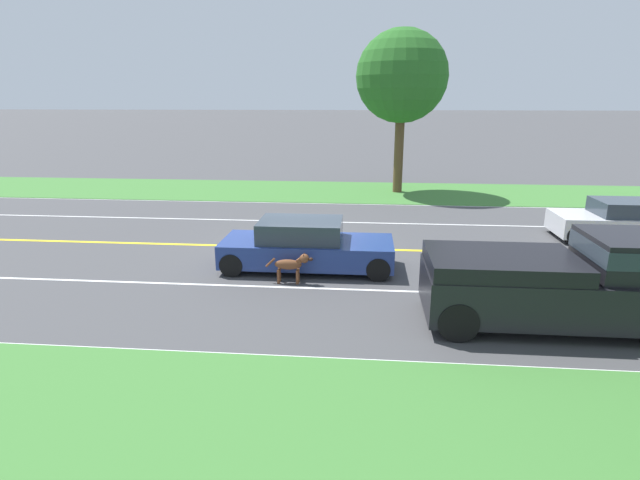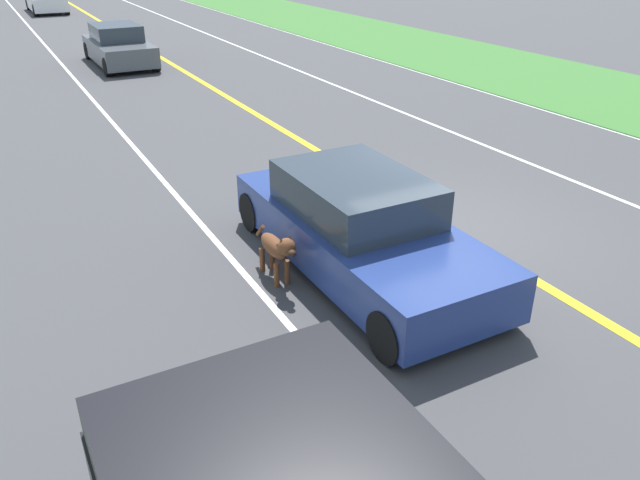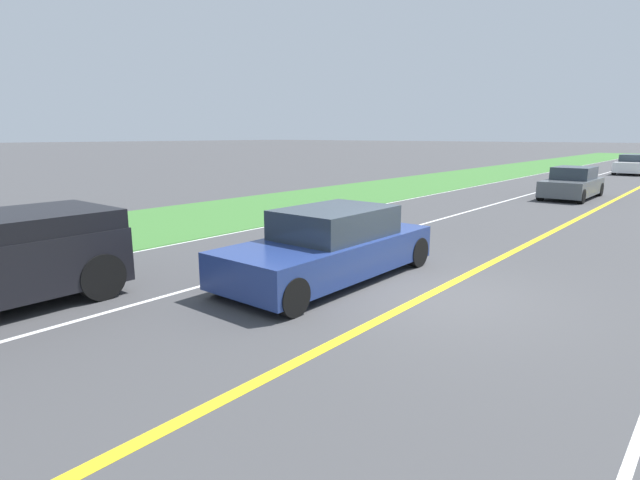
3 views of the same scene
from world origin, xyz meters
TOP-DOWN VIEW (x-y plane):
  - ground_plane at (0.00, 0.00)m, footprint 400.00×400.00m
  - centre_divider_line at (0.00, 0.00)m, footprint 0.18×160.00m
  - lane_edge_line_right at (7.00, 0.00)m, footprint 0.14×160.00m
  - lane_dash_same_dir at (3.50, 0.00)m, footprint 0.10×160.00m
  - grass_verge_right at (10.00, 0.00)m, footprint 6.00×160.00m
  - ego_car at (1.97, 0.35)m, footprint 1.89×4.71m
  - dog at (3.15, 0.14)m, footprint 0.24×1.23m
  - car_trailing_near at (1.64, -16.40)m, footprint 1.80×4.24m
  - car_trailing_mid at (1.89, -34.24)m, footprint 1.86×4.44m

SIDE VIEW (x-z plane):
  - ground_plane at x=0.00m, z-range 0.00..0.00m
  - centre_divider_line at x=0.00m, z-range 0.00..0.01m
  - lane_edge_line_right at x=7.00m, z-range 0.00..0.01m
  - lane_dash_same_dir at x=3.50m, z-range 0.00..0.01m
  - grass_verge_right at x=10.00m, z-range 0.00..0.03m
  - dog at x=3.15m, z-range 0.10..0.91m
  - car_trailing_near at x=1.64m, z-range -0.05..1.32m
  - ego_car at x=1.97m, z-range -0.05..1.33m
  - car_trailing_mid at x=1.89m, z-range -0.04..1.34m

